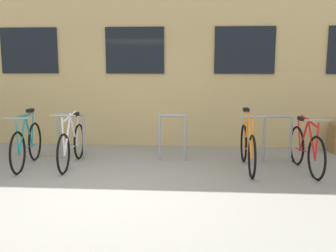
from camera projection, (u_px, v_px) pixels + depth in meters
ground_plane at (104, 191)px, 5.74m from camera, size 42.00×42.00×0.00m
storefront_building at (154, 32)px, 12.33m from camera, size 28.00×7.98×5.69m
bike_rack at (121, 133)px, 7.53m from camera, size 6.55×0.05×0.91m
bicycle_red at (306, 149)px, 6.77m from camera, size 0.44×1.69×1.00m
bicycle_teal at (27, 144)px, 7.10m from camera, size 0.44×1.72×1.04m
bicycle_white at (72, 145)px, 7.15m from camera, size 0.44×1.76×1.03m
bicycle_orange at (248, 147)px, 6.91m from camera, size 0.44×1.82×1.07m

